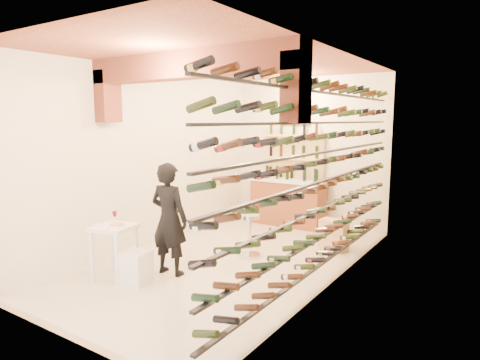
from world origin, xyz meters
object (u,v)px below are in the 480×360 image
(tasting_table, at_px, (114,235))
(wine_rack, at_px, (320,174))
(back_counter, at_px, (288,201))
(white_stool, at_px, (136,267))
(person, at_px, (169,219))
(chrome_barstool, at_px, (249,232))
(crate_lower, at_px, (333,242))

(tasting_table, bearing_deg, wine_rack, 20.51)
(back_counter, bearing_deg, white_stool, -93.49)
(white_stool, relative_size, person, 0.27)
(wine_rack, relative_size, white_stool, 12.48)
(wine_rack, distance_m, back_counter, 3.38)
(chrome_barstool, height_order, crate_lower, chrome_barstool)
(back_counter, height_order, tasting_table, back_counter)
(wine_rack, relative_size, tasting_table, 6.01)
(crate_lower, bearing_deg, white_stool, -120.10)
(crate_lower, bearing_deg, wine_rack, -77.52)
(tasting_table, bearing_deg, crate_lower, 43.35)
(wine_rack, distance_m, chrome_barstool, 1.84)
(back_counter, xyz_separation_m, tasting_table, (-0.66, -4.20, 0.11))
(back_counter, height_order, white_stool, back_counter)
(tasting_table, xyz_separation_m, chrome_barstool, (1.09, 1.93, -0.23))
(chrome_barstool, bearing_deg, wine_rack, -15.36)
(white_stool, relative_size, crate_lower, 1.00)
(back_counter, bearing_deg, tasting_table, -98.91)
(wine_rack, height_order, back_counter, wine_rack)
(back_counter, distance_m, person, 3.64)
(wine_rack, relative_size, crate_lower, 12.42)
(crate_lower, bearing_deg, person, -122.91)
(white_stool, bearing_deg, back_counter, 86.51)
(person, height_order, chrome_barstool, person)
(tasting_table, bearing_deg, chrome_barstool, 49.21)
(white_stool, bearing_deg, crate_lower, 59.90)
(back_counter, distance_m, tasting_table, 4.25)
(back_counter, relative_size, chrome_barstool, 2.38)
(tasting_table, height_order, crate_lower, tasting_table)
(back_counter, bearing_deg, wine_rack, -55.34)
(person, xyz_separation_m, chrome_barstool, (0.54, 1.37, -0.42))
(white_stool, distance_m, person, 0.83)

